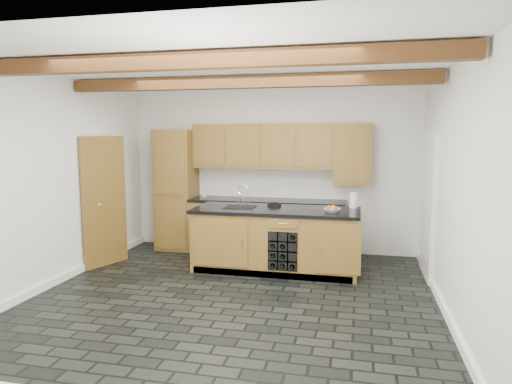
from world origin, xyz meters
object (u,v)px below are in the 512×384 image
Objects in this scene: island at (276,239)px; fruit_bowl at (332,210)px; paper_towel at (353,200)px; kitchen_scale at (274,204)px.

island is 10.62× the size of fruit_bowl.
fruit_bowl is 1.02× the size of paper_towel.
kitchen_scale is at bearing 107.25° from island.
kitchen_scale is 1.20m from paper_towel.
fruit_bowl is at bearing -122.61° from paper_towel.
kitchen_scale is 0.98m from fruit_bowl.
kitchen_scale is at bearing 157.67° from fruit_bowl.
paper_towel is at bearing 57.39° from fruit_bowl.
fruit_bowl is (0.90, -0.37, 0.00)m from kitchen_scale.
island is 0.56m from kitchen_scale.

